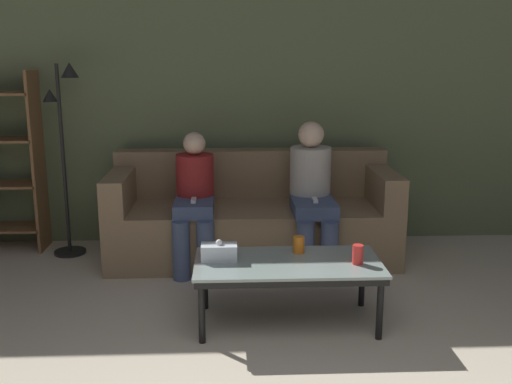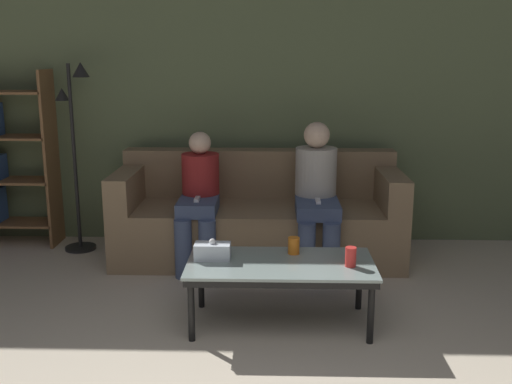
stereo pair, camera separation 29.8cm
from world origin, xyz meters
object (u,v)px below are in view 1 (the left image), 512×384
Objects in this scene: standing_lamp at (64,139)px; seated_person_mid_left at (312,190)px; couch at (252,219)px; tissue_box at (219,252)px; cup_near_left at (358,254)px; cup_near_right at (299,245)px; coffee_table at (288,267)px; seated_person_left_end at (195,197)px.

standing_lamp is 2.04m from seated_person_mid_left.
couch is 2.03× the size of seated_person_mid_left.
couch is at bearing 78.52° from tissue_box.
cup_near_left is 0.54× the size of tissue_box.
seated_person_mid_left is at bearing 77.26° from cup_near_right.
seated_person_left_end is at bearing 120.67° from coffee_table.
cup_near_left is 0.11× the size of seated_person_mid_left.
standing_lamp is at bearing 144.59° from cup_near_right.
cup_near_right is 0.52m from tissue_box.
cup_near_left is 0.84m from tissue_box.
seated_person_left_end reaches higher than cup_near_right.
tissue_box is 0.20× the size of seated_person_mid_left.
cup_near_left reaches higher than cup_near_right.
couch is 10.38× the size of tissue_box.
seated_person_left_end is (-0.71, 0.90, 0.10)m from cup_near_right.
cup_near_right is 0.48× the size of tissue_box.
cup_near_right is (0.25, -1.12, 0.14)m from couch.
seated_person_mid_left reaches higher than seated_person_left_end.
standing_lamp is 1.19m from seated_person_left_end.
seated_person_left_end is at bearing -18.85° from standing_lamp.
seated_person_mid_left is (-0.13, 1.12, 0.14)m from cup_near_left.
standing_lamp is at bearing 161.15° from seated_person_left_end.
standing_lamp is (-1.26, 1.37, 0.51)m from tissue_box.
seated_person_left_end is (-0.20, 1.01, 0.10)m from tissue_box.
standing_lamp reaches higher than seated_person_left_end.
cup_near_left is 0.40m from cup_near_right.
cup_near_left is 2.62m from standing_lamp.
couch is at bearing 113.44° from cup_near_left.
cup_near_left is at bearing -47.06° from seated_person_left_end.
seated_person_mid_left is at bearing 55.19° from tissue_box.
coffee_table is at bearing -105.25° from seated_person_mid_left.
coffee_table is 1.09× the size of seated_person_left_end.
coffee_table is 5.18× the size of tissue_box.
standing_lamp is at bearing 139.99° from coffee_table.
tissue_box is (-0.25, -1.24, 0.14)m from couch.
tissue_box reaches higher than cup_near_right.
standing_lamp reaches higher than coffee_table.
cup_near_right is (-0.33, 0.22, -0.01)m from cup_near_left.
cup_near_right is 0.09× the size of seated_person_mid_left.
coffee_table is 0.43m from tissue_box.
standing_lamp is (-1.77, 1.26, 0.50)m from cup_near_right.
couch is 1.16m from cup_near_right.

